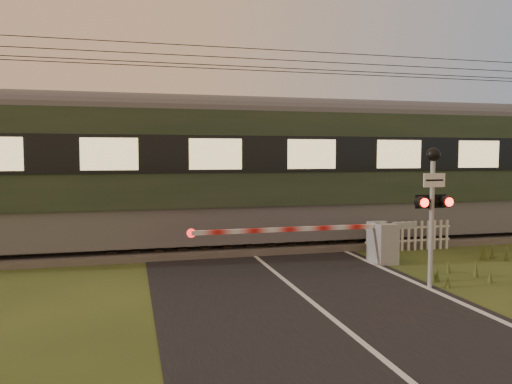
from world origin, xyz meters
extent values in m
plane|color=#2D3E18|center=(0.00, 0.00, 0.00)|extent=(160.00, 160.00, 0.00)
cube|color=black|center=(0.00, 0.00, 0.01)|extent=(6.00, 140.00, 0.02)
cube|color=#47423D|center=(0.00, 6.50, 0.06)|extent=(140.00, 3.40, 0.24)
cube|color=slate|center=(0.00, 5.78, 0.26)|extent=(140.00, 0.08, 0.14)
cube|color=slate|center=(0.00, 7.22, 0.26)|extent=(140.00, 0.08, 0.14)
cube|color=#2D2116|center=(0.00, 6.50, 0.19)|extent=(0.24, 2.20, 0.06)
cylinder|color=black|center=(0.00, 6.20, 5.50)|extent=(120.00, 0.02, 0.02)
cylinder|color=black|center=(0.00, 6.80, 5.50)|extent=(120.00, 0.02, 0.02)
cylinder|color=black|center=(0.00, 6.50, 6.10)|extent=(120.00, 0.02, 0.02)
cylinder|color=black|center=(0.00, 6.50, 5.80)|extent=(120.00, 0.02, 0.02)
cube|color=slate|center=(-1.08, 6.50, 0.87)|extent=(21.65, 2.86, 1.07)
cube|color=#223121|center=(-1.08, 6.50, 2.75)|extent=(22.55, 3.11, 2.68)
cylinder|color=#4C4C4F|center=(-1.08, 6.50, 4.09)|extent=(22.55, 1.09, 1.09)
cube|color=#FFD893|center=(-1.08, 4.90, 2.88)|extent=(19.39, 0.04, 0.84)
cube|color=gray|center=(3.10, 3.28, 0.53)|extent=(0.53, 0.82, 1.07)
cylinder|color=gray|center=(2.95, 3.28, 0.53)|extent=(0.12, 0.12, 1.07)
cube|color=gray|center=(3.63, 3.28, 0.99)|extent=(0.87, 0.15, 0.15)
cube|color=red|center=(0.50, 3.28, 0.99)|extent=(4.92, 0.11, 0.11)
cylinder|color=red|center=(-1.96, 3.28, 0.99)|extent=(0.21, 0.04, 0.21)
cylinder|color=gray|center=(2.83, 0.70, 1.37)|extent=(0.10, 0.10, 2.74)
cube|color=white|center=(2.83, 0.64, 2.33)|extent=(0.50, 0.03, 0.29)
sphere|color=black|center=(2.83, 0.70, 2.86)|extent=(0.29, 0.29, 0.29)
cube|color=black|center=(2.83, 0.70, 1.87)|extent=(0.68, 0.05, 0.05)
cylinder|color=#FF140C|center=(2.54, 0.52, 1.87)|extent=(0.18, 0.02, 0.18)
cylinder|color=#FF140C|center=(3.12, 0.52, 1.87)|extent=(0.18, 0.02, 0.18)
cube|color=black|center=(2.83, 0.75, 1.87)|extent=(0.73, 0.02, 0.29)
cube|color=silver|center=(4.68, 4.63, 0.30)|extent=(2.82, 0.04, 0.06)
cube|color=silver|center=(4.68, 4.63, 0.69)|extent=(2.82, 0.04, 0.06)
camera|label=1|loc=(-3.37, -8.56, 2.85)|focal=35.00mm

